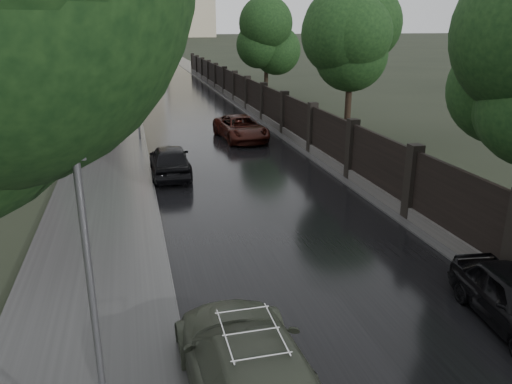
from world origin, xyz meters
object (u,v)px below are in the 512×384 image
Objects in this scene: tree_left_far at (72,47)px; hatchback_left at (170,160)px; tree_right_b at (351,55)px; tree_right_c at (266,44)px; volga_sedan at (251,373)px; traffic_light at (137,101)px; lamp_post at (95,325)px; car_right_far at (241,128)px.

tree_left_far is 14.23m from hatchback_left.
tree_right_b and tree_right_c have the same top height.
tree_left_far is 28.45m from volga_sedan.
tree_left_far reaches higher than traffic_light.
tree_left_far reaches higher than hatchback_left.
tree_right_b is 1.61× the size of hatchback_left.
lamp_post is at bearing -92.68° from traffic_light.
car_right_far is (9.60, -5.94, -4.53)m from tree_left_far.
tree_right_c is 40.67m from lamp_post.
tree_right_b is (15.50, -8.00, -0.29)m from tree_left_far.
traffic_light is at bearing -128.18° from tree_right_c.
lamp_post is 23.71m from car_right_far.
hatchback_left reaches higher than car_right_far.
volga_sedan is (-10.52, -19.65, -4.17)m from tree_right_b.
lamp_post is 1.00× the size of car_right_far.
tree_right_b is 12.34m from hatchback_left.
tree_right_c is at bearing 32.83° from tree_left_far.
volga_sedan reaches higher than car_right_far.
tree_right_b reaches higher than volga_sedan.
tree_right_b is 1.37× the size of car_right_far.
car_right_far is at bearing -110.32° from tree_right_c.
car_right_far is (4.76, 6.66, -0.03)m from hatchback_left.
tree_left_far is at bearing 95.21° from lamp_post.
tree_right_c is 25.34m from hatchback_left.
volga_sedan is at bearing -86.76° from traffic_light.
volga_sedan is 1.24× the size of hatchback_left.
lamp_post reaches higher than car_right_far.
tree_left_far is at bearing 126.47° from traffic_light.
car_right_far is at bearing -124.66° from hatchback_left.
car_right_far is (-5.90, 2.06, -4.24)m from tree_right_b.
tree_left_far is at bearing -68.10° from hatchback_left.
tree_left_far is 17.45m from tree_right_b.
tree_left_far is 1.05× the size of tree_right_b.
traffic_light is 0.74× the size of volga_sedan.
tree_right_c is at bearing -107.69° from volga_sedan.
tree_right_c is at bearing 64.64° from car_right_far.
car_right_far is (4.62, 21.72, -0.07)m from volga_sedan.
tree_right_c is (0.00, 18.00, 0.00)m from tree_right_b.
lamp_post is 16.17m from hatchback_left.
tree_left_far is 1.44× the size of car_right_far.
traffic_light is (-11.80, 2.99, -2.55)m from tree_right_b.
tree_right_b is at bearing -155.79° from hatchback_left.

